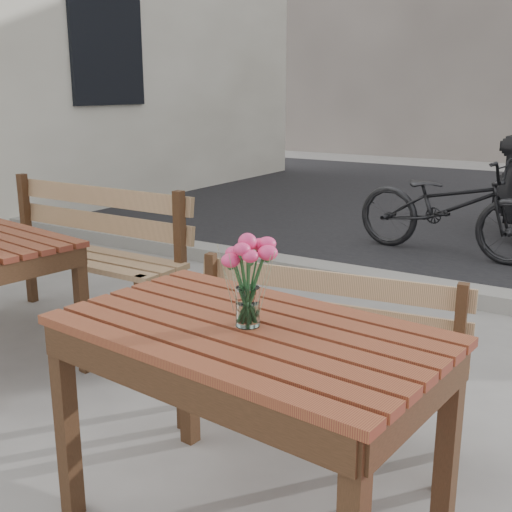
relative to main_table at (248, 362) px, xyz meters
The scene contains 5 objects.
main_table is the anchor object (origin of this frame).
main_bench 0.76m from the main_table, 97.72° to the left, with size 1.28×0.53×0.77m.
main_vase 0.32m from the main_table, 100.18° to the right, with size 0.17×0.17×0.30m.
second_bench 2.32m from the main_table, 149.25° to the left, with size 1.54×0.47×0.95m.
bicycle 4.26m from the main_table, 97.35° to the left, with size 0.61×1.74×0.92m, color black.
Camera 1 is at (0.97, -1.54, 1.51)m, focal length 45.00 mm.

